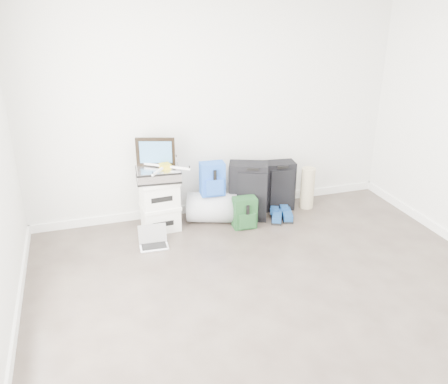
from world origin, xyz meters
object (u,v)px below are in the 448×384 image
object	(u,v)px
briefcase	(158,174)
boxes_stack	(160,204)
carry_on	(278,186)
laptop	(153,241)
duffel_bag	(212,207)
large_suitcase	(248,191)

from	to	relation	value
briefcase	boxes_stack	bearing A→B (deg)	0.00
carry_on	briefcase	bearing A→B (deg)	-170.31
briefcase	laptop	size ratio (longest dim) A/B	1.51
duffel_bag	carry_on	bearing A→B (deg)	26.21
boxes_stack	large_suitcase	bearing A→B (deg)	-6.04
briefcase	laptop	distance (m)	0.75
briefcase	large_suitcase	distance (m)	1.12
boxes_stack	briefcase	distance (m)	0.37
duffel_bag	large_suitcase	xyz separation A→B (m)	(0.44, -0.05, 0.17)
duffel_bag	carry_on	world-z (taller)	carry_on
boxes_stack	briefcase	world-z (taller)	briefcase
boxes_stack	large_suitcase	distance (m)	1.07
briefcase	duffel_bag	world-z (taller)	briefcase
briefcase	carry_on	size ratio (longest dim) A/B	0.76
briefcase	laptop	world-z (taller)	briefcase
duffel_bag	large_suitcase	world-z (taller)	large_suitcase
laptop	boxes_stack	bearing A→B (deg)	70.33
large_suitcase	carry_on	distance (m)	0.48
large_suitcase	laptop	distance (m)	1.30
boxes_stack	carry_on	distance (m)	1.52
carry_on	large_suitcase	bearing A→B (deg)	-156.55
briefcase	carry_on	world-z (taller)	briefcase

